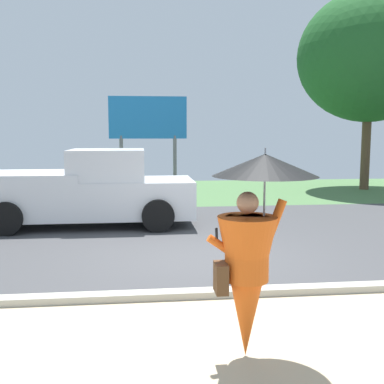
{
  "coord_description": "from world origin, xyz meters",
  "views": [
    {
      "loc": [
        -1.02,
        -8.2,
        2.27
      ],
      "look_at": [
        0.02,
        1.0,
        1.1
      ],
      "focal_mm": 43.48,
      "sensor_mm": 36.0,
      "label": 1
    }
  ],
  "objects_px": {
    "pickup_truck": "(89,190)",
    "roadside_billboard": "(148,125)",
    "monk_pedestrian": "(251,249)",
    "tree_left_far": "(370,57)"
  },
  "relations": [
    {
      "from": "roadside_billboard",
      "to": "monk_pedestrian",
      "type": "bearing_deg",
      "value": -85.92
    },
    {
      "from": "roadside_billboard",
      "to": "pickup_truck",
      "type": "bearing_deg",
      "value": -110.58
    },
    {
      "from": "monk_pedestrian",
      "to": "pickup_truck",
      "type": "xyz_separation_m",
      "value": [
        -2.36,
        7.19,
        -0.25
      ]
    },
    {
      "from": "pickup_truck",
      "to": "tree_left_far",
      "type": "relative_size",
      "value": 0.66
    },
    {
      "from": "pickup_truck",
      "to": "tree_left_far",
      "type": "bearing_deg",
      "value": 27.37
    },
    {
      "from": "roadside_billboard",
      "to": "tree_left_far",
      "type": "relative_size",
      "value": 0.44
    },
    {
      "from": "pickup_truck",
      "to": "roadside_billboard",
      "type": "distance_m",
      "value": 4.73
    },
    {
      "from": "tree_left_far",
      "to": "pickup_truck",
      "type": "bearing_deg",
      "value": -148.43
    },
    {
      "from": "monk_pedestrian",
      "to": "pickup_truck",
      "type": "relative_size",
      "value": 0.41
    },
    {
      "from": "roadside_billboard",
      "to": "tree_left_far",
      "type": "distance_m",
      "value": 9.53
    }
  ]
}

